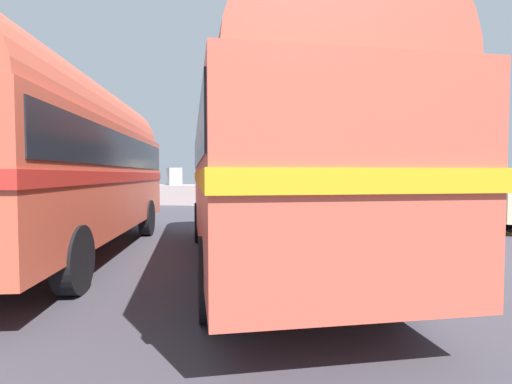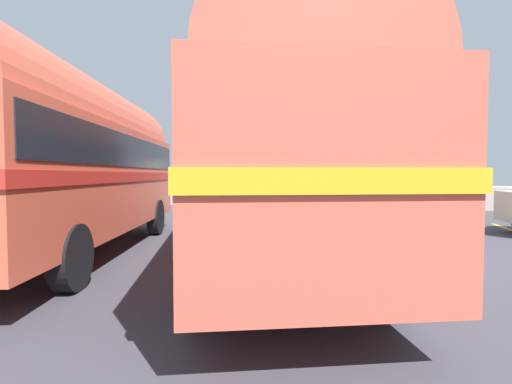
% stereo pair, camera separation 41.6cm
% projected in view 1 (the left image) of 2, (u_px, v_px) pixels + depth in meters
% --- Properties ---
extents(ground, '(32.00, 26.00, 0.02)m').
position_uv_depth(ground, '(365.00, 250.00, 8.51)').
color(ground, '#3D3A43').
extents(breakwater, '(31.36, 2.27, 2.49)m').
position_uv_depth(breakwater, '(334.00, 193.00, 20.16)').
color(breakwater, '#BAA4A0').
rests_on(breakwater, ground).
extents(vintage_coach, '(5.09, 8.89, 3.70)m').
position_uv_depth(vintage_coach, '(264.00, 154.00, 7.04)').
color(vintage_coach, black).
rests_on(vintage_coach, ground).
extents(second_coach, '(4.50, 8.91, 3.70)m').
position_uv_depth(second_coach, '(64.00, 156.00, 7.74)').
color(second_coach, black).
rests_on(second_coach, ground).
extents(lamp_post, '(0.44, 1.11, 6.00)m').
position_uv_depth(lamp_post, '(371.00, 131.00, 15.28)').
color(lamp_post, '#5B5B60').
rests_on(lamp_post, ground).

